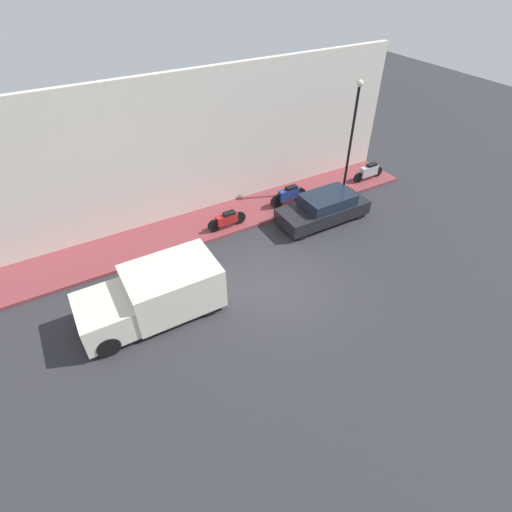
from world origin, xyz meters
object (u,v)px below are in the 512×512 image
object	(u,v)px
parked_car	(324,208)
motorcycle_red	(227,219)
motorcycle_blue	(289,195)
streetlamp	(353,129)
scooter_silver	(369,171)
delivery_van	(153,295)

from	to	relation	value
parked_car	motorcycle_red	xyz separation A→B (m)	(1.44, 4.09, -0.08)
motorcycle_blue	streetlamp	xyz separation A→B (m)	(-0.32, -3.05, 2.68)
scooter_silver	streetlamp	distance (m)	3.31
motorcycle_red	parked_car	bearing A→B (deg)	-109.41
scooter_silver	motorcycle_red	distance (m)	8.27
scooter_silver	motorcycle_red	size ratio (longest dim) A/B	1.04
motorcycle_blue	motorcycle_red	bearing A→B (deg)	94.98
motorcycle_blue	streetlamp	world-z (taller)	streetlamp
parked_car	scooter_silver	bearing A→B (deg)	-67.68
motorcycle_blue	scooter_silver	distance (m)	4.91
scooter_silver	parked_car	bearing A→B (deg)	112.32
delivery_van	streetlamp	distance (m)	11.44
motorcycle_red	streetlamp	size ratio (longest dim) A/B	0.34
parked_car	delivery_van	bearing A→B (deg)	101.99
parked_car	streetlamp	xyz separation A→B (m)	(1.42, -2.32, 2.68)
delivery_van	streetlamp	xyz separation A→B (m)	(3.20, -10.71, 2.39)
motorcycle_blue	scooter_silver	xyz separation A→B (m)	(-0.01, -4.91, -0.04)
delivery_van	scooter_silver	size ratio (longest dim) A/B	2.48
delivery_van	streetlamp	size ratio (longest dim) A/B	0.88
scooter_silver	streetlamp	size ratio (longest dim) A/B	0.35
parked_car	motorcycle_red	distance (m)	4.33
parked_car	scooter_silver	size ratio (longest dim) A/B	2.21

